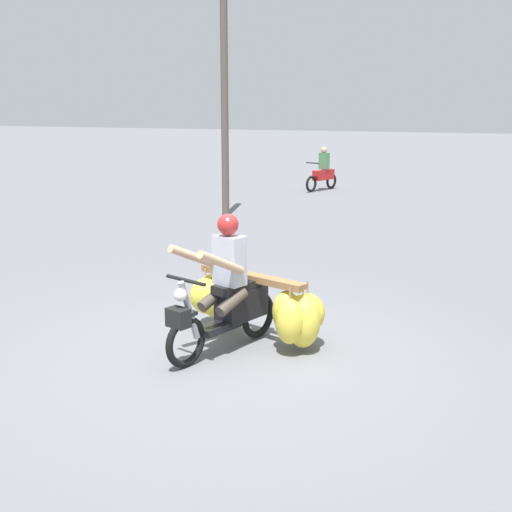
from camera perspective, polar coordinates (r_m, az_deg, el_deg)
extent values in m
plane|color=slate|center=(7.50, -1.12, -8.51)|extent=(120.00, 120.00, 0.00)
torus|color=black|center=(7.10, -6.11, -7.44)|extent=(0.26, 0.56, 0.56)
torus|color=black|center=(7.92, 0.18, -5.15)|extent=(0.26, 0.56, 0.56)
cube|color=black|center=(7.42, -3.32, -6.14)|extent=(0.41, 0.61, 0.08)
cube|color=black|center=(7.64, -1.27, -4.12)|extent=(0.47, 0.70, 0.36)
cube|color=black|center=(7.52, -1.68, -2.66)|extent=(0.44, 0.65, 0.10)
cylinder|color=gray|center=(7.03, -5.82, -4.72)|extent=(0.16, 0.29, 0.69)
cylinder|color=black|center=(6.90, -6.13, -2.11)|extent=(0.54, 0.22, 0.04)
sphere|color=silver|center=(6.89, -6.58, -3.36)|extent=(0.14, 0.14, 0.14)
cube|color=black|center=(6.93, -6.77, -5.33)|extent=(0.28, 0.23, 0.20)
cube|color=black|center=(7.00, -6.17, -5.14)|extent=(0.19, 0.30, 0.04)
cube|color=olive|center=(7.67, -0.53, -1.87)|extent=(1.45, 0.58, 0.08)
cube|color=olive|center=(7.81, 0.33, -1.82)|extent=(1.30, 0.51, 0.06)
ellipsoid|color=gold|center=(8.36, -2.55, -2.77)|extent=(0.51, 0.50, 0.49)
cylinder|color=#998459|center=(8.29, -2.57, -1.02)|extent=(0.02, 0.02, 0.10)
ellipsoid|color=yellow|center=(7.45, 4.08, -5.65)|extent=(0.56, 0.55, 0.62)
cylinder|color=#998459|center=(7.34, 4.13, -3.07)|extent=(0.02, 0.02, 0.14)
ellipsoid|color=yellow|center=(8.13, -3.28, -3.71)|extent=(0.51, 0.47, 0.50)
cylinder|color=#998459|center=(8.05, -3.30, -1.67)|extent=(0.02, 0.02, 0.15)
ellipsoid|color=yellow|center=(8.29, -3.75, -3.33)|extent=(0.61, 0.59, 0.52)
cylinder|color=#998459|center=(8.21, -3.78, -1.33)|extent=(0.02, 0.02, 0.14)
ellipsoid|color=yellow|center=(8.13, -4.38, -3.48)|extent=(0.45, 0.42, 0.44)
cylinder|color=#998459|center=(8.06, -4.41, -1.66)|extent=(0.02, 0.02, 0.15)
ellipsoid|color=yellow|center=(7.45, 2.67, -4.84)|extent=(0.34, 0.31, 0.49)
cylinder|color=#998459|center=(7.38, 2.69, -2.86)|extent=(0.02, 0.02, 0.11)
ellipsoid|color=yellow|center=(7.33, 2.93, -5.70)|extent=(0.43, 0.42, 0.52)
cylinder|color=#998459|center=(7.24, 2.96, -3.37)|extent=(0.02, 0.02, 0.16)
ellipsoid|color=yellow|center=(7.61, 4.46, -4.91)|extent=(0.57, 0.55, 0.45)
cylinder|color=#998459|center=(7.53, 4.50, -2.83)|extent=(0.02, 0.02, 0.18)
cube|color=#B2B7C6|center=(7.35, -2.32, -0.38)|extent=(0.39, 0.32, 0.56)
sphere|color=#B22626|center=(7.25, -2.45, 2.75)|extent=(0.24, 0.24, 0.24)
cylinder|color=tan|center=(6.96, -3.03, -0.60)|extent=(0.27, 0.72, 0.39)
cylinder|color=tan|center=(7.23, -5.28, -0.12)|extent=(0.37, 0.70, 0.39)
cylinder|color=#4C4238|center=(7.29, -2.11, -4.00)|extent=(0.27, 0.46, 0.27)
cylinder|color=#4C4238|center=(7.47, -3.70, -3.59)|extent=(0.27, 0.46, 0.27)
torus|color=black|center=(21.08, 4.82, 6.25)|extent=(0.26, 0.52, 0.52)
torus|color=black|center=(21.96, 6.56, 6.49)|extent=(0.26, 0.52, 0.52)
cube|color=red|center=(21.57, 5.88, 7.03)|extent=(0.54, 0.93, 0.32)
cylinder|color=black|center=(21.05, 4.94, 8.05)|extent=(0.48, 0.21, 0.04)
cube|color=#4C7F51|center=(21.54, 5.94, 8.22)|extent=(0.35, 0.29, 0.52)
sphere|color=tan|center=(21.50, 5.93, 9.15)|extent=(0.20, 0.20, 0.20)
cylinder|color=brown|center=(16.36, -2.74, 13.10)|extent=(0.18, 0.18, 5.52)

